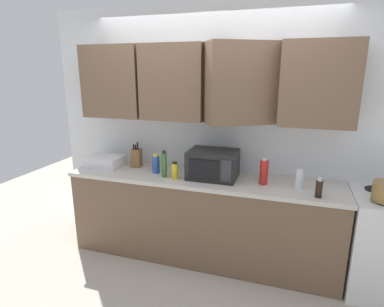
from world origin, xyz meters
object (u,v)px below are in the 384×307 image
at_px(microwave, 213,164).
at_px(bottle_red_sauce, 264,172).
at_px(bottle_yellow_mustard, 175,171).
at_px(bottle_blue_cleaner, 156,164).
at_px(dish_rack, 105,161).
at_px(bottle_green_oil, 164,165).
at_px(bottle_soy_dark, 319,188).
at_px(bottle_clear_tall, 299,179).
at_px(knife_block, 137,158).

distance_m(microwave, bottle_red_sauce, 0.50).
height_order(bottle_yellow_mustard, bottle_blue_cleaner, bottle_blue_cleaner).
bearing_deg(microwave, dish_rack, -179.84).
height_order(bottle_red_sauce, bottle_green_oil, bottle_green_oil).
xyz_separation_m(dish_rack, bottle_soy_dark, (2.21, -0.21, 0.02)).
xyz_separation_m(bottle_yellow_mustard, bottle_clear_tall, (1.17, 0.09, 0.01)).
xyz_separation_m(bottle_soy_dark, bottle_yellow_mustard, (-1.33, 0.07, 0.00)).
distance_m(bottle_soy_dark, bottle_green_oil, 1.45).
bearing_deg(microwave, bottle_blue_cleaner, -177.24).
bearing_deg(bottle_soy_dark, bottle_green_oil, 176.46).
bearing_deg(knife_block, bottle_yellow_mustard, -24.63).
distance_m(microwave, bottle_clear_tall, 0.82).
distance_m(microwave, bottle_blue_cleaner, 0.61).
distance_m(bottle_yellow_mustard, bottle_clear_tall, 1.17).
xyz_separation_m(bottle_soy_dark, bottle_red_sauce, (-0.48, 0.18, 0.04)).
xyz_separation_m(microwave, knife_block, (-0.90, 0.11, -0.04)).
relative_size(bottle_soy_dark, bottle_yellow_mustard, 1.01).
relative_size(knife_block, bottle_blue_cleaner, 1.39).
height_order(bottle_red_sauce, bottle_yellow_mustard, bottle_red_sauce).
bearing_deg(dish_rack, bottle_red_sauce, -0.94).
distance_m(bottle_soy_dark, bottle_yellow_mustard, 1.33).
height_order(bottle_soy_dark, bottle_yellow_mustard, bottle_soy_dark).
bearing_deg(knife_block, bottle_soy_dark, -9.71).
relative_size(microwave, bottle_green_oil, 1.75).
relative_size(microwave, bottle_clear_tall, 2.58).
bearing_deg(bottle_green_oil, bottle_yellow_mustard, -9.95).
distance_m(dish_rack, bottle_green_oil, 0.78).
height_order(dish_rack, knife_block, knife_block).
distance_m(bottle_blue_cleaner, bottle_clear_tall, 1.43).
distance_m(bottle_soy_dark, bottle_clear_tall, 0.22).
relative_size(knife_block, bottle_green_oil, 1.03).
relative_size(microwave, bottle_blue_cleaner, 2.35).
distance_m(microwave, bottle_soy_dark, 1.00).
xyz_separation_m(bottle_blue_cleaner, bottle_clear_tall, (1.43, -0.03, -0.00)).
height_order(microwave, bottle_red_sauce, microwave).
distance_m(bottle_yellow_mustard, bottle_blue_cleaner, 0.28).
distance_m(dish_rack, bottle_blue_cleaner, 0.63).
distance_m(bottle_green_oil, bottle_blue_cleaner, 0.17).
xyz_separation_m(dish_rack, bottle_red_sauce, (1.74, -0.03, 0.06)).
distance_m(dish_rack, bottle_red_sauce, 1.74).
relative_size(bottle_soy_dark, bottle_green_oil, 0.64).
bearing_deg(microwave, knife_block, 173.29).
height_order(bottle_green_oil, bottle_blue_cleaner, bottle_green_oil).
bearing_deg(bottle_green_oil, bottle_blue_cleaner, 144.28).
bearing_deg(microwave, bottle_yellow_mustard, -157.23).
relative_size(dish_rack, bottle_yellow_mustard, 2.20).
distance_m(microwave, knife_block, 0.91).
bearing_deg(bottle_blue_cleaner, bottle_red_sauce, -0.15).
relative_size(dish_rack, knife_block, 1.34).
bearing_deg(bottle_green_oil, bottle_clear_tall, 3.04).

